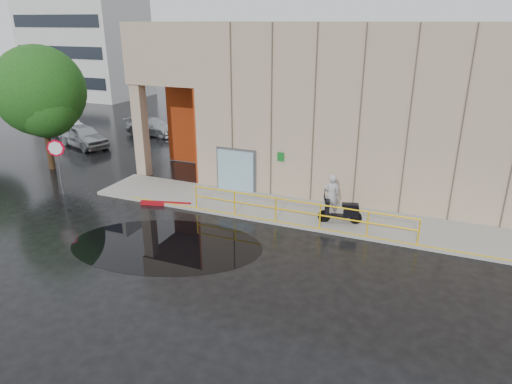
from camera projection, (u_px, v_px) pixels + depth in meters
ground at (168, 241)px, 17.75m from camera, size 120.00×120.00×0.00m
sidewalk at (301, 213)px, 20.19m from camera, size 20.00×3.00×0.15m
building at (360, 99)px, 23.95m from camera, size 20.00×10.17×8.00m
guardrail at (297, 212)px, 18.72m from camera, size 9.56×0.06×1.03m
distant_building at (84, 26)px, 49.27m from camera, size 12.00×8.08×15.00m
person at (331, 196)px, 19.31m from camera, size 0.82×0.68×1.90m
scooter at (341, 205)px, 18.74m from camera, size 1.84×0.99×1.39m
stop_sign at (57, 155)px, 21.80m from camera, size 0.75×0.44×2.78m
red_curb at (166, 204)px, 21.15m from camera, size 2.37×0.79×0.18m
puddle at (166, 245)px, 17.45m from camera, size 8.32×6.26×0.01m
car_a at (83, 136)px, 30.78m from camera, size 4.72×3.14×1.49m
car_b at (65, 126)px, 33.57m from camera, size 4.80×3.19×1.49m
car_c at (152, 127)px, 34.02m from camera, size 4.41×2.03×1.25m
tree_near at (41, 95)px, 24.85m from camera, size 4.91×4.91×6.90m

